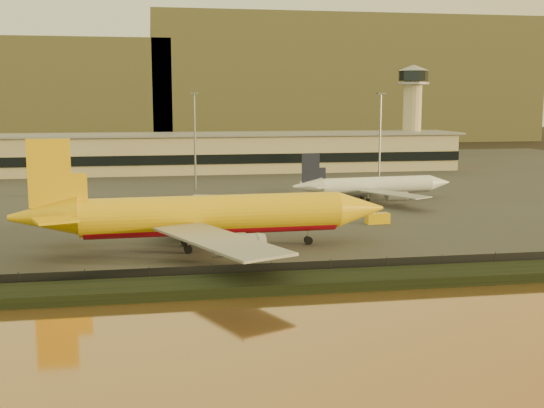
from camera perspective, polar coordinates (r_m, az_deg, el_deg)
The scene contains 12 objects.
ground at distance 104.59m, azimuth 1.97°, elevation -4.43°, with size 900.00×900.00×0.00m, color black.
embankment at distance 88.37m, azimuth 4.28°, elevation -6.46°, with size 320.00×7.00×1.40m, color black.
tarmac at distance 197.18m, azimuth -3.78°, elevation 1.82°, with size 320.00×220.00×0.20m, color #2D2D2D.
perimeter_fence at distance 91.97m, azimuth 3.67°, elevation -5.46°, with size 300.00×0.05×2.20m, color black.
terminal_building at distance 225.92m, azimuth -8.32°, elevation 4.19°, with size 202.00×25.00×12.60m.
control_tower at distance 248.01m, azimuth 11.67°, elevation 8.07°, with size 11.20×11.20×35.50m.
apron_light_masts at distance 178.50m, azimuth 1.70°, elevation 6.13°, with size 152.20×12.20×25.40m.
distant_hills at distance 439.65m, azimuth -10.12°, elevation 9.60°, with size 470.00×160.00×70.00m.
dhl_cargo_jet at distance 108.59m, azimuth -5.53°, elevation -1.00°, with size 59.65×58.51×17.84m.
white_narrowbody_jet at distance 162.41m, azimuth 8.50°, elevation 1.51°, with size 40.09×38.92×11.51m.
gse_vehicle_yellow at distance 132.42m, azimuth 8.81°, elevation -1.19°, with size 4.49×2.02×2.02m, color #EAB10C.
gse_vehicle_white at distance 134.26m, azimuth -9.93°, elevation -1.14°, with size 3.99×1.79×1.79m, color silver.
Camera 1 is at (-21.30, -99.58, 23.85)m, focal length 45.00 mm.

